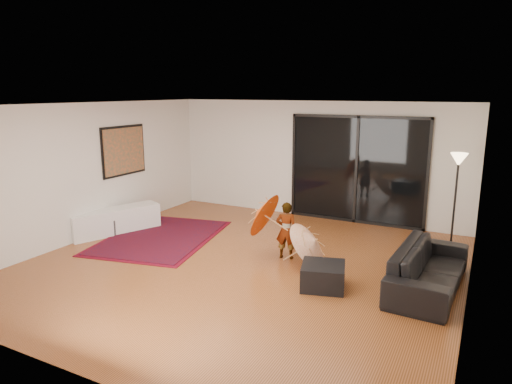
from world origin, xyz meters
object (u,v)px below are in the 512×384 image
Objects in this scene: sofa at (429,268)px; child at (286,230)px; media_console at (115,221)px; ottoman at (323,276)px.

sofa is 2.15× the size of child.
sofa reaches higher than media_console.
media_console reaches higher than ottoman.
child is (3.78, 0.28, 0.25)m from media_console.
sofa reaches higher than ottoman.
ottoman is at bearing 126.20° from child.
child reaches higher than ottoman.
ottoman is at bearing 15.29° from media_console.
child is at bearing 26.75° from media_console.
sofa is 1.59m from ottoman.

